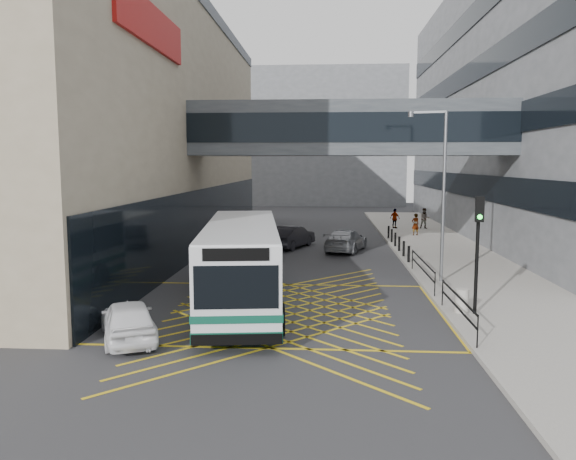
% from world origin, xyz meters
% --- Properties ---
extents(ground, '(120.00, 120.00, 0.00)m').
position_xyz_m(ground, '(0.00, 0.00, 0.00)').
color(ground, '#333335').
extents(building_whsmith, '(24.17, 42.00, 16.00)m').
position_xyz_m(building_whsmith, '(-17.98, 16.00, 8.00)').
color(building_whsmith, gray).
rests_on(building_whsmith, ground).
extents(building_far, '(28.00, 16.00, 18.00)m').
position_xyz_m(building_far, '(-2.00, 60.00, 9.00)').
color(building_far, slate).
rests_on(building_far, ground).
extents(skybridge, '(20.00, 4.10, 3.00)m').
position_xyz_m(skybridge, '(3.00, 12.00, 7.50)').
color(skybridge, '#42474D').
rests_on(skybridge, ground).
extents(pavement, '(6.00, 54.00, 0.16)m').
position_xyz_m(pavement, '(9.00, 15.00, 0.08)').
color(pavement, '#9F9991').
rests_on(pavement, ground).
extents(box_junction, '(12.00, 9.00, 0.01)m').
position_xyz_m(box_junction, '(0.00, 0.00, 0.00)').
color(box_junction, gold).
rests_on(box_junction, ground).
extents(bus, '(4.09, 11.90, 3.27)m').
position_xyz_m(bus, '(-1.57, 0.56, 1.75)').
color(bus, silver).
rests_on(bus, ground).
extents(car_white, '(3.30, 4.55, 1.34)m').
position_xyz_m(car_white, '(-4.50, -4.00, 0.67)').
color(car_white, white).
rests_on(car_white, ground).
extents(car_dark, '(3.43, 5.02, 1.46)m').
position_xyz_m(car_dark, '(-0.57, 15.95, 0.73)').
color(car_dark, black).
rests_on(car_dark, ground).
extents(car_silver, '(3.23, 5.12, 1.48)m').
position_xyz_m(car_silver, '(2.97, 14.66, 0.74)').
color(car_silver, gray).
rests_on(car_silver, ground).
extents(traffic_light, '(0.32, 0.50, 4.26)m').
position_xyz_m(traffic_light, '(7.06, -0.76, 2.93)').
color(traffic_light, black).
rests_on(traffic_light, pavement).
extents(street_lamp, '(1.76, 0.52, 7.73)m').
position_xyz_m(street_lamp, '(6.82, 4.99, 4.56)').
color(street_lamp, slate).
rests_on(street_lamp, pavement).
extents(litter_bin, '(0.49, 0.49, 0.85)m').
position_xyz_m(litter_bin, '(6.65, -0.45, 0.59)').
color(litter_bin, '#ADA89E').
rests_on(litter_bin, pavement).
extents(kerb_railings, '(0.05, 12.54, 1.00)m').
position_xyz_m(kerb_railings, '(6.15, 1.78, 0.88)').
color(kerb_railings, black).
rests_on(kerb_railings, pavement).
extents(bollards, '(0.14, 10.14, 0.90)m').
position_xyz_m(bollards, '(6.25, 15.00, 0.61)').
color(bollards, black).
rests_on(bollards, pavement).
extents(pedestrian_a, '(0.78, 0.67, 1.64)m').
position_xyz_m(pedestrian_a, '(8.45, 21.82, 0.98)').
color(pedestrian_a, gray).
rests_on(pedestrian_a, pavement).
extents(pedestrian_b, '(0.84, 0.50, 1.69)m').
position_xyz_m(pedestrian_b, '(9.92, 26.30, 1.01)').
color(pedestrian_b, gray).
rests_on(pedestrian_b, pavement).
extents(pedestrian_c, '(1.03, 1.00, 1.64)m').
position_xyz_m(pedestrian_c, '(7.47, 26.37, 0.98)').
color(pedestrian_c, gray).
rests_on(pedestrian_c, pavement).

